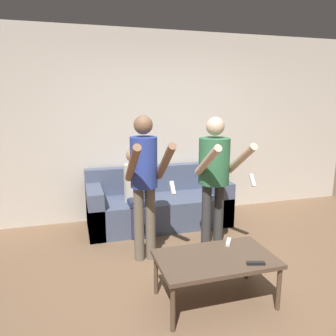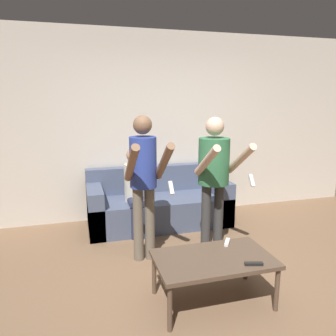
% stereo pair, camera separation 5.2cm
% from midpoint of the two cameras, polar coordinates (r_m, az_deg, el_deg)
% --- Properties ---
extents(ground_plane, '(14.00, 14.00, 0.00)m').
position_cam_midpoint_polar(ground_plane, '(3.32, 10.05, -20.21)').
color(ground_plane, brown).
extents(wall_back, '(6.40, 0.06, 2.70)m').
position_cam_midpoint_polar(wall_back, '(4.91, -0.99, 7.30)').
color(wall_back, beige).
rests_on(wall_back, ground_plane).
extents(couch, '(1.96, 0.79, 0.79)m').
position_cam_midpoint_polar(couch, '(4.67, -2.09, -6.47)').
color(couch, '#4C5670').
rests_on(couch, ground_plane).
extents(person_standing_left, '(0.41, 0.69, 1.59)m').
position_cam_midpoint_polar(person_standing_left, '(3.45, -4.54, -1.21)').
color(person_standing_left, '#6B6051').
rests_on(person_standing_left, ground_plane).
extents(person_standing_right, '(0.47, 0.72, 1.56)m').
position_cam_midpoint_polar(person_standing_right, '(3.70, 7.73, -0.26)').
color(person_standing_right, '#383838').
rests_on(person_standing_right, ground_plane).
extents(person_seated, '(0.27, 0.51, 1.13)m').
position_cam_midpoint_polar(person_seated, '(4.34, -6.08, -3.43)').
color(person_seated, '#282D47').
rests_on(person_seated, ground_plane).
extents(coffee_table, '(1.01, 0.60, 0.43)m').
position_cam_midpoint_polar(coffee_table, '(2.96, 7.76, -15.78)').
color(coffee_table, brown).
rests_on(coffee_table, ground_plane).
extents(remote_near, '(0.15, 0.07, 0.02)m').
position_cam_midpoint_polar(remote_near, '(2.88, 14.53, -15.76)').
color(remote_near, black).
rests_on(remote_near, coffee_table).
extents(remote_far, '(0.11, 0.15, 0.02)m').
position_cam_midpoint_polar(remote_far, '(3.21, 10.02, -12.55)').
color(remote_far, white).
rests_on(remote_far, coffee_table).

